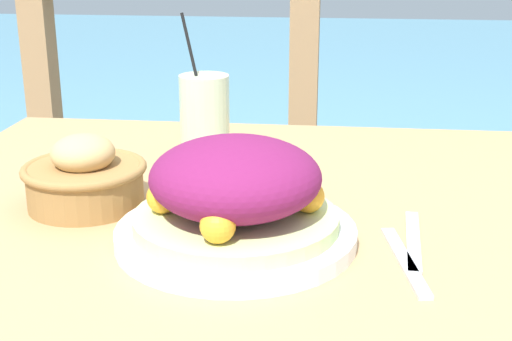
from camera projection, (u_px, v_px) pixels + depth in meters
patio_table at (268, 279)px, 0.97m from camera, size 1.10×1.00×0.71m
railing_fence at (304, 84)px, 1.78m from camera, size 2.80×0.08×1.04m
sea_backdrop at (324, 87)px, 4.30m from camera, size 12.00×4.00×0.39m
salad_plate at (236, 199)px, 0.86m from camera, size 0.29×0.29×0.13m
drink_glass at (205, 121)px, 1.14m from camera, size 0.08×0.08×0.24m
bread_basket at (85, 177)px, 0.98m from camera, size 0.17×0.17×0.10m
fork at (413, 241)px, 0.87m from camera, size 0.03×0.18×0.00m
knife at (405, 261)px, 0.82m from camera, size 0.05×0.18×0.00m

